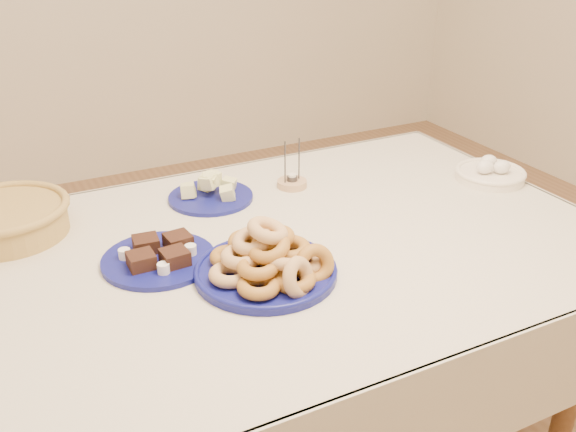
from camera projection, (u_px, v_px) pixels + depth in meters
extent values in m
cylinder|color=brown|center=(400.00, 249.00, 2.39)|extent=(0.06, 0.06, 0.72)
cylinder|color=brown|center=(574.00, 376.00, 1.75)|extent=(0.06, 0.06, 0.72)
cube|color=beige|center=(279.00, 247.00, 1.62)|extent=(1.70, 1.10, 0.02)
cube|color=beige|center=(206.00, 210.00, 2.12)|extent=(1.70, 0.01, 0.28)
cube|color=beige|center=(405.00, 429.00, 1.24)|extent=(1.70, 0.01, 0.28)
cube|color=beige|center=(521.00, 224.00, 2.02)|extent=(0.01, 1.10, 0.28)
cylinder|color=navy|center=(266.00, 272.00, 1.47)|extent=(0.43, 0.43, 0.02)
torus|color=navy|center=(266.00, 269.00, 1.47)|extent=(0.43, 0.43, 0.01)
torus|color=#B4804B|center=(288.00, 247.00, 1.54)|extent=(0.12, 0.12, 0.03)
torus|color=brown|center=(254.00, 244.00, 1.55)|extent=(0.11, 0.11, 0.03)
torus|color=brown|center=(230.00, 257.00, 1.49)|extent=(0.13, 0.14, 0.03)
torus|color=#B4804B|center=(230.00, 275.00, 1.42)|extent=(0.11, 0.11, 0.03)
torus|color=brown|center=(259.00, 287.00, 1.38)|extent=(0.14, 0.14, 0.03)
torus|color=brown|center=(294.00, 279.00, 1.40)|extent=(0.13, 0.13, 0.04)
torus|color=#B4804B|center=(304.00, 262.00, 1.47)|extent=(0.14, 0.14, 0.03)
torus|color=#B4804B|center=(272.00, 240.00, 1.50)|extent=(0.11, 0.11, 0.03)
torus|color=brown|center=(248.00, 245.00, 1.49)|extent=(0.13, 0.13, 0.06)
torus|color=#B4804B|center=(241.00, 256.00, 1.44)|extent=(0.13, 0.13, 0.03)
torus|color=brown|center=(258.00, 266.00, 1.40)|extent=(0.12, 0.12, 0.03)
torus|color=#B4804B|center=(283.00, 261.00, 1.42)|extent=(0.14, 0.14, 0.06)
torus|color=brown|center=(291.00, 249.00, 1.47)|extent=(0.14, 0.14, 0.04)
torus|color=brown|center=(274.00, 237.00, 1.46)|extent=(0.14, 0.14, 0.04)
torus|color=#B4804B|center=(252.00, 240.00, 1.44)|extent=(0.12, 0.12, 0.05)
torus|color=brown|center=(269.00, 248.00, 1.41)|extent=(0.12, 0.12, 0.06)
torus|color=#B4804B|center=(268.00, 230.00, 1.43)|extent=(0.13, 0.13, 0.06)
torus|color=#B4804B|center=(298.00, 278.00, 1.38)|extent=(0.11, 0.10, 0.10)
torus|color=brown|center=(315.00, 265.00, 1.43)|extent=(0.10, 0.07, 0.10)
cylinder|color=navy|center=(211.00, 197.00, 1.85)|extent=(0.32, 0.32, 0.01)
cube|color=#DCE28F|center=(208.00, 182.00, 1.82)|extent=(0.06, 0.05, 0.05)
cube|color=#DCE28F|center=(227.00, 193.00, 1.82)|extent=(0.06, 0.05, 0.05)
cube|color=#DCE28F|center=(208.00, 180.00, 1.84)|extent=(0.05, 0.05, 0.04)
cube|color=#DCE28F|center=(229.00, 185.00, 1.87)|extent=(0.06, 0.06, 0.04)
cube|color=#DCE28F|center=(213.00, 179.00, 1.84)|extent=(0.05, 0.05, 0.04)
cube|color=#DCE28F|center=(213.00, 179.00, 1.84)|extent=(0.05, 0.06, 0.04)
cube|color=#DCE28F|center=(210.00, 181.00, 1.83)|extent=(0.05, 0.05, 0.04)
cube|color=#DCE28F|center=(189.00, 190.00, 1.84)|extent=(0.05, 0.05, 0.04)
cube|color=#DCE28F|center=(209.00, 180.00, 1.83)|extent=(0.05, 0.05, 0.04)
cube|color=#DCE28F|center=(206.00, 184.00, 1.88)|extent=(0.06, 0.05, 0.04)
cube|color=#DCE28F|center=(210.00, 180.00, 1.83)|extent=(0.05, 0.06, 0.05)
cube|color=#DCE28F|center=(188.00, 191.00, 1.83)|extent=(0.05, 0.05, 0.04)
cylinder|color=navy|center=(159.00, 260.00, 1.53)|extent=(0.30, 0.30, 0.01)
cube|color=black|center=(141.00, 260.00, 1.48)|extent=(0.06, 0.06, 0.03)
cube|color=black|center=(175.00, 257.00, 1.49)|extent=(0.06, 0.06, 0.03)
cube|color=black|center=(146.00, 244.00, 1.55)|extent=(0.07, 0.07, 0.03)
cube|color=black|center=(178.00, 241.00, 1.56)|extent=(0.07, 0.07, 0.03)
cylinder|color=white|center=(124.00, 254.00, 1.52)|extent=(0.03, 0.03, 0.02)
cylinder|color=white|center=(163.00, 268.00, 1.46)|extent=(0.03, 0.03, 0.02)
cylinder|color=white|center=(191.00, 250.00, 1.54)|extent=(0.03, 0.03, 0.02)
cylinder|color=olive|center=(6.00, 221.00, 1.65)|extent=(0.40, 0.40, 0.07)
torus|color=olive|center=(3.00, 208.00, 1.63)|extent=(0.42, 0.42, 0.02)
cylinder|color=tan|center=(292.00, 184.00, 1.93)|extent=(0.10, 0.10, 0.02)
cylinder|color=#3C3C41|center=(292.00, 178.00, 1.92)|extent=(0.04, 0.04, 0.01)
cylinder|color=white|center=(292.00, 175.00, 1.92)|extent=(0.03, 0.03, 0.01)
cylinder|color=#3C3C41|center=(285.00, 162.00, 1.89)|extent=(0.00, 0.00, 0.13)
cylinder|color=#3C3C41|center=(299.00, 159.00, 1.91)|extent=(0.00, 0.00, 0.13)
cylinder|color=white|center=(490.00, 176.00, 1.98)|extent=(0.25, 0.25, 0.03)
torus|color=white|center=(491.00, 172.00, 1.97)|extent=(0.26, 0.26, 0.02)
ellipsoid|color=white|center=(485.00, 167.00, 1.95)|extent=(0.06, 0.05, 0.04)
ellipsoid|color=white|center=(502.00, 167.00, 1.95)|extent=(0.06, 0.05, 0.04)
ellipsoid|color=white|center=(488.00, 161.00, 1.99)|extent=(0.06, 0.05, 0.04)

